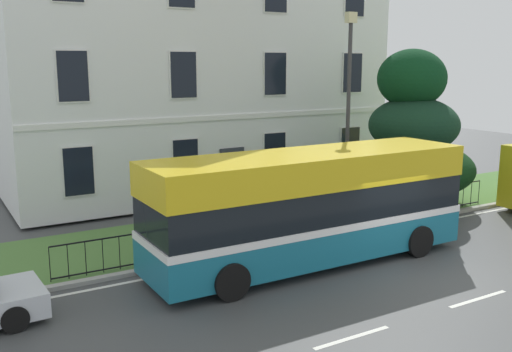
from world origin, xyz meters
The scene contains 7 objects.
ground_plane centered at (0.00, 0.82, -0.02)m, with size 60.00×56.00×0.18m.
georgian_townhouse centered at (-0.61, 14.68, 6.60)m, with size 16.75×9.65×12.88m.
iron_verge_railing centered at (-0.61, 4.40, 0.62)m, with size 16.65×0.04×0.97m.
evergreen_tree centered at (5.43, 5.93, 2.62)m, with size 4.87×4.87×6.14m.
single_decker_bus centered at (-2.09, 2.44, 1.71)m, with size 9.73×2.68×3.25m.
street_lamp_post centered at (1.58, 5.32, 4.27)m, with size 0.36×0.24×7.30m.
litter_bin centered at (-0.46, 5.21, 0.64)m, with size 0.46×0.46×1.03m.
Camera 1 is at (-11.50, -10.52, 5.75)m, focal length 40.40 mm.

